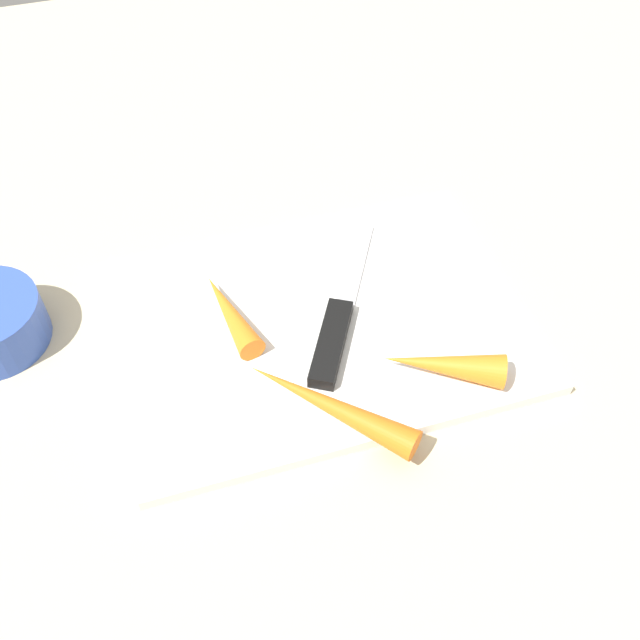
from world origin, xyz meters
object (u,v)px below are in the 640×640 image
at_px(carrot_shortest, 230,313).
at_px(knife, 337,331).
at_px(carrot_medium, 444,365).
at_px(cutting_board, 320,324).
at_px(carrot_longest, 329,405).

bearing_deg(carrot_shortest, knife, -128.11).
bearing_deg(carrot_medium, cutting_board, -22.85).
xyz_separation_m(knife, carrot_medium, (-0.07, 0.07, 0.01)).
bearing_deg(knife, cutting_board, 52.60).
distance_m(carrot_shortest, carrot_medium, 0.19).
bearing_deg(cutting_board, carrot_longest, 77.32).
height_order(carrot_medium, carrot_longest, carrot_medium).
bearing_deg(carrot_longest, carrot_medium, -128.20).
distance_m(knife, carrot_medium, 0.10).
xyz_separation_m(carrot_shortest, carrot_longest, (-0.05, 0.12, 0.00)).
relative_size(cutting_board, knife, 1.95).
xyz_separation_m(knife, carrot_shortest, (0.09, -0.04, 0.01)).
distance_m(knife, carrot_longest, 0.08).
xyz_separation_m(cutting_board, carrot_medium, (-0.08, 0.09, 0.02)).
distance_m(cutting_board, carrot_longest, 0.10).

